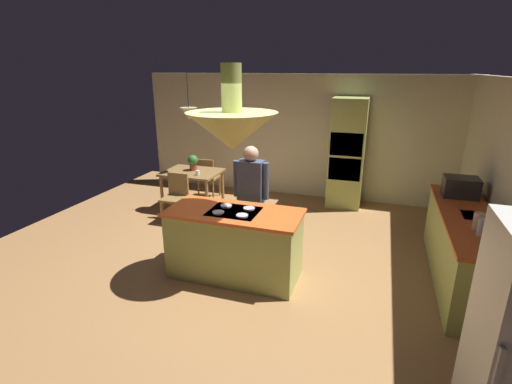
# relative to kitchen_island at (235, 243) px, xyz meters

# --- Properties ---
(ground) EXTENTS (8.16, 8.16, 0.00)m
(ground) POSITION_rel_kitchen_island_xyz_m (0.00, 0.20, -0.46)
(ground) COLOR #9E7042
(wall_back) EXTENTS (6.80, 0.10, 2.55)m
(wall_back) POSITION_rel_kitchen_island_xyz_m (0.00, 3.65, 0.81)
(wall_back) COLOR beige
(wall_back) RESTS_ON ground
(kitchen_island) EXTENTS (1.74, 0.80, 0.94)m
(kitchen_island) POSITION_rel_kitchen_island_xyz_m (0.00, 0.00, 0.00)
(kitchen_island) COLOR #A8B259
(kitchen_island) RESTS_ON ground
(counter_run_right) EXTENTS (0.73, 2.56, 0.92)m
(counter_run_right) POSITION_rel_kitchen_island_xyz_m (2.84, 0.80, 0.00)
(counter_run_right) COLOR #A8B259
(counter_run_right) RESTS_ON ground
(oven_tower) EXTENTS (0.66, 0.62, 2.13)m
(oven_tower) POSITION_rel_kitchen_island_xyz_m (1.10, 3.24, 0.60)
(oven_tower) COLOR #A8B259
(oven_tower) RESTS_ON ground
(dining_table) EXTENTS (1.07, 0.85, 0.76)m
(dining_table) POSITION_rel_kitchen_island_xyz_m (-1.70, 2.10, 0.19)
(dining_table) COLOR olive
(dining_table) RESTS_ON ground
(person_at_island) EXTENTS (0.53, 0.22, 1.64)m
(person_at_island) POSITION_rel_kitchen_island_xyz_m (0.00, 0.67, 0.47)
(person_at_island) COLOR tan
(person_at_island) RESTS_ON ground
(range_hood) EXTENTS (1.10, 1.10, 1.00)m
(range_hood) POSITION_rel_kitchen_island_xyz_m (0.00, -0.00, 1.51)
(range_hood) COLOR #A8B259
(pendant_light_over_table) EXTENTS (0.32, 0.32, 0.82)m
(pendant_light_over_table) POSITION_rel_kitchen_island_xyz_m (-1.70, 2.10, 1.40)
(pendant_light_over_table) COLOR beige
(chair_facing_island) EXTENTS (0.40, 0.40, 0.87)m
(chair_facing_island) POSITION_rel_kitchen_island_xyz_m (-1.70, 1.45, 0.04)
(chair_facing_island) COLOR olive
(chair_facing_island) RESTS_ON ground
(chair_by_back_wall) EXTENTS (0.40, 0.40, 0.87)m
(chair_by_back_wall) POSITION_rel_kitchen_island_xyz_m (-1.70, 2.75, 0.04)
(chair_by_back_wall) COLOR olive
(chair_by_back_wall) RESTS_ON ground
(potted_plant_on_table) EXTENTS (0.20, 0.20, 0.30)m
(potted_plant_on_table) POSITION_rel_kitchen_island_xyz_m (-1.72, 2.19, 0.46)
(potted_plant_on_table) COLOR #99382D
(potted_plant_on_table) RESTS_ON dining_table
(cup_on_table) EXTENTS (0.07, 0.07, 0.09)m
(cup_on_table) POSITION_rel_kitchen_island_xyz_m (-1.47, 1.89, 0.34)
(cup_on_table) COLOR white
(cup_on_table) RESTS_ON dining_table
(canister_flour) EXTENTS (0.10, 0.10, 0.19)m
(canister_flour) POSITION_rel_kitchen_island_xyz_m (2.84, 0.17, 0.55)
(canister_flour) COLOR silver
(canister_flour) RESTS_ON counter_run_right
(canister_sugar) EXTENTS (0.12, 0.12, 0.20)m
(canister_sugar) POSITION_rel_kitchen_island_xyz_m (2.84, 0.35, 0.55)
(canister_sugar) COLOR #E0B78C
(canister_sugar) RESTS_ON counter_run_right
(microwave_on_counter) EXTENTS (0.46, 0.36, 0.28)m
(microwave_on_counter) POSITION_rel_kitchen_island_xyz_m (2.84, 1.56, 0.60)
(microwave_on_counter) COLOR #232326
(microwave_on_counter) RESTS_ON counter_run_right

